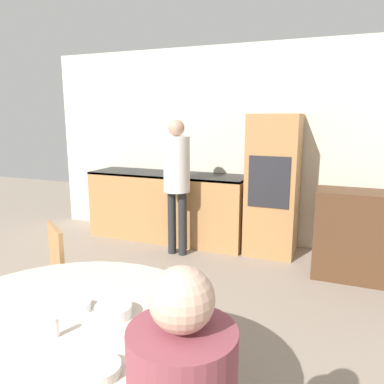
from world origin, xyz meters
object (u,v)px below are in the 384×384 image
at_px(sideboard, 375,237).
at_px(oven_unit, 273,185).
at_px(dining_table, 65,359).
at_px(bowl_near, 79,306).
at_px(chair_far_left, 45,282).
at_px(bowl_far, 99,369).
at_px(bowl_centre, 113,311).
at_px(person_standing, 177,172).

bearing_deg(sideboard, oven_unit, 158.66).
bearing_deg(dining_table, bowl_near, 86.15).
relative_size(chair_far_left, bowl_far, 5.59).
bearing_deg(bowl_centre, bowl_far, -63.56).
height_order(bowl_centre, bowl_far, bowl_centre).
xyz_separation_m(dining_table, person_standing, (-0.66, 2.79, 0.48)).
height_order(oven_unit, person_standing, oven_unit).
bearing_deg(dining_table, bowl_far, -32.09).
height_order(oven_unit, chair_far_left, oven_unit).
bearing_deg(person_standing, bowl_far, -70.95).
xyz_separation_m(sideboard, person_standing, (-2.21, -0.06, 0.56)).
bearing_deg(bowl_far, chair_far_left, 141.35).
distance_m(person_standing, bowl_far, 3.22).
bearing_deg(person_standing, bowl_near, -75.98).
bearing_deg(bowl_far, dining_table, 147.91).
bearing_deg(bowl_near, dining_table, -93.85).
height_order(sideboard, bowl_far, sideboard).
height_order(sideboard, bowl_centre, sideboard).
distance_m(oven_unit, bowl_near, 3.21).
relative_size(person_standing, bowl_far, 10.01).
bearing_deg(chair_far_left, sideboard, 79.99).
bearing_deg(bowl_centre, person_standing, 107.94).
bearing_deg(sideboard, person_standing, -178.45).
height_order(oven_unit, dining_table, oven_unit).
bearing_deg(bowl_far, sideboard, 69.43).
bearing_deg(oven_unit, bowl_near, -97.14).
xyz_separation_m(dining_table, chair_far_left, (-0.75, 0.67, -0.03)).
distance_m(sideboard, bowl_centre, 3.05).
bearing_deg(oven_unit, bowl_centre, -93.74).
bearing_deg(person_standing, oven_unit, 25.35).
relative_size(oven_unit, person_standing, 1.04).
bearing_deg(bowl_far, person_standing, 109.05).
xyz_separation_m(oven_unit, bowl_far, (-0.02, -3.54, -0.09)).
bearing_deg(bowl_centre, chair_far_left, 150.67).
bearing_deg(dining_table, oven_unit, 82.97).
bearing_deg(chair_far_left, bowl_centre, 7.11).
relative_size(person_standing, bowl_centre, 9.30).
relative_size(chair_far_left, bowl_near, 7.52).
bearing_deg(sideboard, bowl_near, -119.36).
xyz_separation_m(person_standing, bowl_far, (1.05, -3.03, -0.27)).
distance_m(bowl_near, bowl_centre, 0.19).
relative_size(oven_unit, dining_table, 1.16).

